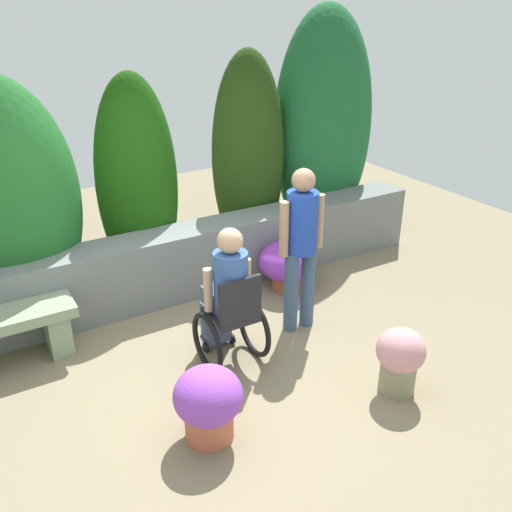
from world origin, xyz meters
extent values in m
plane|color=#817358|center=(0.00, 0.00, 0.00)|extent=(11.51, 11.51, 0.00)
cube|color=slate|center=(0.00, 1.42, 0.38)|extent=(6.87, 0.46, 0.77)
ellipsoid|color=#1F6124|center=(-1.26, 1.88, 1.23)|extent=(1.44, 1.01, 2.46)
ellipsoid|color=#16460C|center=(0.09, 1.92, 1.19)|extent=(0.91, 0.64, 2.38)
ellipsoid|color=#213C10|center=(1.54, 1.99, 1.27)|extent=(0.94, 0.66, 2.54)
ellipsoid|color=#1C5F2F|center=(2.70, 2.05, 1.50)|extent=(1.40, 0.98, 3.00)
cube|color=gray|center=(-1.12, 0.99, 0.21)|extent=(0.20, 0.36, 0.42)
cube|color=black|center=(0.20, 0.00, 0.50)|extent=(0.40, 0.40, 0.06)
cube|color=black|center=(0.20, -0.18, 0.73)|extent=(0.40, 0.04, 0.40)
cube|color=black|center=(0.20, 0.32, 0.10)|extent=(0.28, 0.12, 0.03)
torus|color=black|center=(-0.04, 0.00, 0.28)|extent=(0.05, 0.56, 0.56)
torus|color=black|center=(0.44, 0.00, 0.28)|extent=(0.05, 0.56, 0.56)
cylinder|color=black|center=(0.06, 0.25, 0.05)|extent=(0.03, 0.10, 0.10)
cylinder|color=black|center=(0.34, 0.25, 0.05)|extent=(0.03, 0.10, 0.10)
cube|color=#42506E|center=(0.20, 0.10, 0.61)|extent=(0.30, 0.40, 0.16)
cube|color=#42506E|center=(0.20, 0.30, 0.27)|extent=(0.26, 0.14, 0.43)
cylinder|color=#365B9D|center=(0.20, -0.02, 0.86)|extent=(0.30, 0.30, 0.50)
cylinder|color=tan|center=(0.01, 0.04, 0.78)|extent=(0.08, 0.08, 0.40)
cylinder|color=tan|center=(0.39, 0.04, 0.78)|extent=(0.08, 0.08, 0.40)
sphere|color=tan|center=(0.20, -0.02, 1.22)|extent=(0.22, 0.22, 0.22)
cylinder|color=#3B5371|center=(0.97, 0.18, 0.42)|extent=(0.14, 0.14, 0.84)
cylinder|color=#3B5371|center=(1.17, 0.18, 0.42)|extent=(0.14, 0.14, 0.84)
cylinder|color=#1F42AC|center=(1.07, 0.18, 1.14)|extent=(0.30, 0.30, 0.60)
cylinder|color=tan|center=(0.87, 0.18, 1.11)|extent=(0.09, 0.09, 0.54)
cylinder|color=tan|center=(1.27, 0.18, 1.11)|extent=(0.09, 0.09, 0.54)
sphere|color=tan|center=(1.07, 0.18, 1.55)|extent=(0.22, 0.22, 0.22)
cylinder|color=gray|center=(1.22, -1.08, 0.15)|extent=(0.30, 0.30, 0.30)
ellipsoid|color=#2A4E13|center=(1.22, -1.08, 0.35)|extent=(0.33, 0.33, 0.13)
ellipsoid|color=#D18E96|center=(1.22, -1.08, 0.40)|extent=(0.41, 0.41, 0.38)
cylinder|color=#B65D41|center=(-0.40, -0.77, 0.13)|extent=(0.37, 0.37, 0.27)
ellipsoid|color=#2C632E|center=(-0.40, -0.77, 0.32)|extent=(0.41, 0.41, 0.15)
ellipsoid|color=purple|center=(-0.40, -0.77, 0.39)|extent=(0.52, 0.52, 0.44)
cylinder|color=#A65D39|center=(1.43, 0.94, 0.11)|extent=(0.35, 0.35, 0.21)
ellipsoid|color=#325630|center=(1.43, 0.94, 0.27)|extent=(0.39, 0.39, 0.15)
ellipsoid|color=purple|center=(1.43, 0.94, 0.33)|extent=(0.66, 0.66, 0.43)
camera|label=1|loc=(-1.76, -3.75, 3.06)|focal=38.94mm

